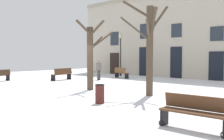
{
  "coord_description": "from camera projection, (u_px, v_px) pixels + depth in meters",
  "views": [
    {
      "loc": [
        10.86,
        -9.51,
        1.91
      ],
      "look_at": [
        0.0,
        2.03,
        1.02
      ],
      "focal_mm": 40.62,
      "sensor_mm": 36.0,
      "label": 1
    }
  ],
  "objects": [
    {
      "name": "litter_bin",
      "position": [
        100.0,
        94.0,
        10.17
      ],
      "size": [
        0.39,
        0.39,
        0.77
      ],
      "color": "#4C1E19",
      "rests_on": "ground"
    },
    {
      "name": "bench_far_corner",
      "position": [
        194.0,
        112.0,
        6.52
      ],
      "size": [
        1.8,
        0.54,
        0.9
      ],
      "rotation": [
        0.0,
        0.0,
        0.05
      ],
      "color": "#51331E",
      "rests_on": "ground"
    },
    {
      "name": "building_facade",
      "position": [
        178.0,
        32.0,
        21.77
      ],
      "size": [
        22.93,
        0.6,
        7.79
      ],
      "color": "#BCB29E",
      "rests_on": "ground"
    },
    {
      "name": "streetlamp",
      "position": [
        121.0,
        50.0,
        24.23
      ],
      "size": [
        0.3,
        0.3,
        4.05
      ],
      "color": "black",
      "rests_on": "ground"
    },
    {
      "name": "tree_center",
      "position": [
        149.0,
        44.0,
        12.04
      ],
      "size": [
        2.35,
        2.71,
        4.67
      ],
      "color": "#4C3D2D",
      "rests_on": "ground"
    },
    {
      "name": "bench_by_litter_bin",
      "position": [
        121.0,
        73.0,
        21.72
      ],
      "size": [
        1.69,
        0.85,
        0.91
      ],
      "rotation": [
        0.0,
        0.0,
        2.88
      ],
      "color": "brown",
      "rests_on": "ground"
    },
    {
      "name": "bench_near_center_tree",
      "position": [
        91.0,
        70.0,
        25.72
      ],
      "size": [
        1.51,
        1.44,
        0.88
      ],
      "rotation": [
        0.0,
        0.0,
        5.54
      ],
      "color": "brown",
      "rests_on": "ground"
    },
    {
      "name": "person_by_shop_door",
      "position": [
        99.0,
        69.0,
        19.93
      ],
      "size": [
        0.24,
        0.39,
        1.64
      ],
      "rotation": [
        0.0,
        0.0,
        1.64
      ],
      "color": "#403D3A",
      "rests_on": "ground"
    },
    {
      "name": "ground_plane",
      "position": [
        88.0,
        89.0,
        14.46
      ],
      "size": [
        36.68,
        36.68,
        0.0
      ],
      "primitive_type": "plane",
      "color": "white"
    },
    {
      "name": "tree_left_of_center",
      "position": [
        91.0,
        55.0,
        14.08
      ],
      "size": [
        1.26,
        1.83,
        3.83
      ],
      "color": "#4C3D2D",
      "rests_on": "ground"
    },
    {
      "name": "bench_near_lamp",
      "position": [
        62.0,
        74.0,
        19.89
      ],
      "size": [
        0.73,
        1.85,
        0.94
      ],
      "rotation": [
        0.0,
        0.0,
        4.84
      ],
      "color": "#51331E",
      "rests_on": "ground"
    }
  ]
}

